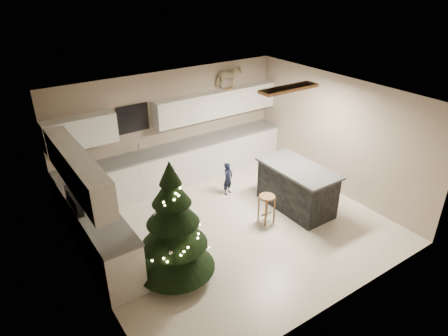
% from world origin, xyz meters
% --- Properties ---
extents(ground_plane, '(5.50, 5.50, 0.00)m').
position_xyz_m(ground_plane, '(0.00, 0.00, 0.00)').
color(ground_plane, beige).
extents(room_shell, '(5.52, 5.02, 2.61)m').
position_xyz_m(room_shell, '(0.02, 0.00, 1.75)').
color(room_shell, gray).
rests_on(room_shell, ground_plane).
extents(cabinetry, '(5.50, 3.20, 2.00)m').
position_xyz_m(cabinetry, '(-0.91, 1.65, 0.76)').
color(cabinetry, white).
rests_on(cabinetry, ground_plane).
extents(island, '(0.90, 1.70, 0.95)m').
position_xyz_m(island, '(1.49, -0.14, 0.48)').
color(island, black).
rests_on(island, ground_plane).
extents(bar_stool, '(0.31, 0.31, 0.60)m').
position_xyz_m(bar_stool, '(0.63, -0.22, 0.45)').
color(bar_stool, brown).
rests_on(bar_stool, ground_plane).
extents(christmas_tree, '(1.32, 1.28, 2.12)m').
position_xyz_m(christmas_tree, '(-1.60, -0.60, 0.87)').
color(christmas_tree, '#3F2816').
rests_on(christmas_tree, ground_plane).
extents(toddler, '(0.33, 0.28, 0.76)m').
position_xyz_m(toddler, '(0.63, 1.12, 0.38)').
color(toddler, black).
rests_on(toddler, ground_plane).
extents(rocking_horse, '(0.63, 0.34, 0.52)m').
position_xyz_m(rocking_horse, '(1.48, 2.33, 2.27)').
color(rocking_horse, brown).
rests_on(rocking_horse, cabinetry).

